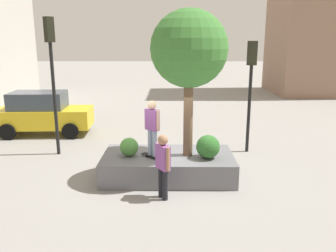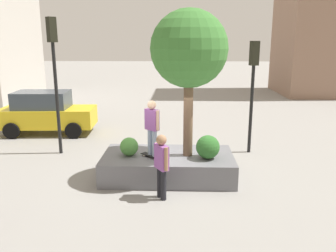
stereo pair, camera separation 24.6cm
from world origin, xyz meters
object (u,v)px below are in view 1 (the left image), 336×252
(skateboarder, at_px, (152,124))
(traffic_light_corner, at_px, (251,77))
(skateboard, at_px, (153,156))
(plaza_tree, at_px, (189,50))
(sedan_parked, at_px, (43,113))
(traffic_light_median, at_px, (52,64))
(bystander_watching, at_px, (163,162))
(planter_ledge, at_px, (168,166))

(skateboarder, relative_size, traffic_light_corner, 0.40)
(skateboard, bearing_deg, plaza_tree, 14.11)
(sedan_parked, distance_m, traffic_light_median, 3.93)
(plaza_tree, relative_size, sedan_parked, 1.02)
(plaza_tree, xyz_separation_m, sedan_parked, (-6.20, 5.00, -2.88))
(sedan_parked, distance_m, traffic_light_corner, 9.10)
(plaza_tree, relative_size, bystander_watching, 2.43)
(plaza_tree, distance_m, traffic_light_corner, 3.65)
(skateboarder, height_order, traffic_light_corner, traffic_light_corner)
(planter_ledge, xyz_separation_m, skateboarder, (-0.46, -0.30, 1.38))
(planter_ledge, distance_m, plaza_tree, 3.54)
(traffic_light_corner, bearing_deg, planter_ledge, -139.39)
(plaza_tree, height_order, sedan_parked, plaza_tree)
(skateboard, xyz_separation_m, skateboarder, (0.00, -0.00, 0.97))
(skateboard, relative_size, sedan_parked, 0.18)
(skateboarder, distance_m, sedan_parked, 7.40)
(traffic_light_median, bearing_deg, skateboarder, -34.39)
(traffic_light_median, bearing_deg, skateboard, -34.39)
(traffic_light_corner, distance_m, traffic_light_median, 7.08)
(planter_ledge, xyz_separation_m, skateboard, (-0.46, -0.30, 0.41))
(skateboard, distance_m, traffic_light_corner, 4.89)
(skateboard, bearing_deg, bystander_watching, -74.76)
(traffic_light_median, height_order, bystander_watching, traffic_light_median)
(skateboard, bearing_deg, sedan_parked, 134.38)
(skateboard, height_order, traffic_light_corner, traffic_light_corner)
(planter_ledge, bearing_deg, skateboarder, -146.84)
(skateboard, distance_m, bystander_watching, 1.31)
(skateboarder, bearing_deg, planter_ledge, 33.16)
(bystander_watching, bearing_deg, sedan_parked, 130.17)
(skateboard, distance_m, sedan_parked, 7.37)
(bystander_watching, bearing_deg, planter_ledge, 85.57)
(plaza_tree, bearing_deg, skateboarder, -165.89)
(traffic_light_corner, bearing_deg, skateboard, -140.30)
(sedan_parked, xyz_separation_m, traffic_light_corner, (8.57, -2.42, 1.84))
(sedan_parked, height_order, traffic_light_median, traffic_light_median)
(planter_ledge, height_order, skateboarder, skateboarder)
(planter_ledge, distance_m, skateboard, 0.68)
(sedan_parked, xyz_separation_m, bystander_watching, (5.49, -6.50, 0.05))
(plaza_tree, height_order, traffic_light_median, plaza_tree)
(planter_ledge, height_order, sedan_parked, sedan_parked)
(planter_ledge, distance_m, bystander_watching, 1.67)
(sedan_parked, relative_size, traffic_light_median, 0.86)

